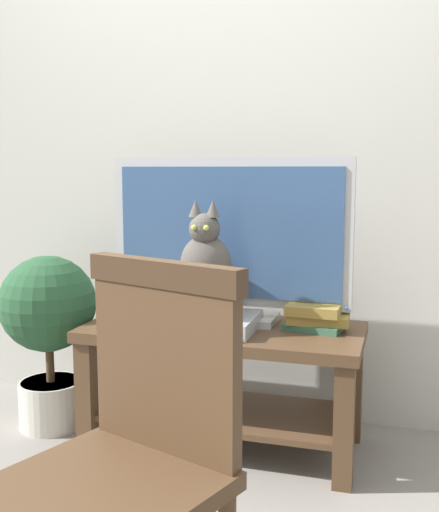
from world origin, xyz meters
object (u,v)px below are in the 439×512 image
Objects in this scene: tv at (230,238)px; potted_plant at (48,323)px; cat at (207,273)px; book_stack at (315,317)px; media_box at (208,322)px; wooden_chair at (131,443)px; tv_stand at (223,363)px.

potted_plant is (-0.79, -0.12, -0.39)m from tv.
tv is 0.21m from cat.
media_box is at bearing -164.53° from book_stack.
potted_plant is at bearing -171.29° from tv.
wooden_chair is at bearing -80.95° from cat.
cat reaches higher than potted_plant.
tv_stand is 2.45× the size of cat.
book_stack is (0.36, -0.04, -0.30)m from tv.
tv_stand is at bearing -171.66° from book_stack.
potted_plant is at bearing 177.26° from media_box.
media_box is at bearing -105.45° from tv.
cat is 0.49× the size of wooden_chair.
cat is (-0.04, -0.17, -0.12)m from tv.
cat is at bearing -85.48° from media_box.
wooden_chair reaches higher than tv_stand.
potted_plant is (-0.92, 1.15, -0.08)m from wooden_chair.
tv reaches higher than media_box.
book_stack is at bearing 17.33° from cat.
media_box is 0.49× the size of potted_plant.
tv reaches higher than potted_plant.
book_stack is at bearing -6.84° from tv.
wooden_chair is 1.48m from potted_plant.
media_box is at bearing -2.74° from potted_plant.
tv is at bearing 96.00° from wooden_chair.
wooden_chair is at bearing -83.51° from tv_stand.
book_stack is (0.23, 1.23, 0.01)m from wooden_chair.
tv_stand is 0.42m from book_stack.
potted_plant reaches higher than media_box.
tv is at bearing 76.12° from cat.
cat is at bearing -162.67° from book_stack.
tv_stand is at bearing 60.17° from cat.
book_stack is 0.34× the size of potted_plant.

